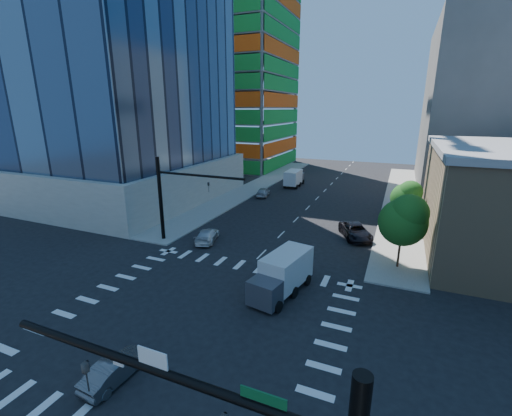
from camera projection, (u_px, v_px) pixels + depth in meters
The scene contains 15 objects.
ground at pixel (196, 320), 23.41m from camera, with size 160.00×160.00×0.00m, color black.
road_markings at pixel (196, 320), 23.41m from camera, with size 20.00×20.00×0.01m, color silver.
sidewalk_ne at pixel (401, 200), 54.09m from camera, with size 5.00×60.00×0.15m, color gray.
sidewalk_nw at pixel (256, 186), 63.43m from camera, with size 5.00×60.00×0.15m, color gray.
construction_building at pixel (234, 62), 81.54m from camera, with size 25.16×34.50×70.60m.
bg_building_ne at pixel (504, 108), 58.04m from camera, with size 24.00×30.00×28.00m, color #5D5853.
signal_mast_nw at pixel (172, 192), 35.78m from camera, with size 10.20×0.40×9.00m.
tree_south at pixel (405, 219), 29.67m from camera, with size 4.16×4.16×6.82m.
tree_north at pixel (407, 196), 40.37m from camera, with size 3.54×3.52×5.78m.
car_nb_far at pixel (355, 231), 38.15m from camera, with size 2.60×5.64×1.57m, color black.
car_sb_near at pixel (207, 235), 37.21m from camera, with size 1.90×4.68×1.36m, color silver.
car_sb_mid at pixel (263, 192), 56.24m from camera, with size 1.73×4.30×1.47m, color #AAABB2.
car_sb_cross at pixel (115, 369), 18.15m from camera, with size 1.36×3.89×1.28m, color #4D4E53.
box_truck_near at pixel (280, 278), 26.32m from camera, with size 3.60×6.30×3.11m.
box_truck_far at pixel (295, 179), 63.71m from camera, with size 2.56×5.84×3.04m.
Camera 1 is at (11.70, -17.12, 13.94)m, focal length 24.00 mm.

